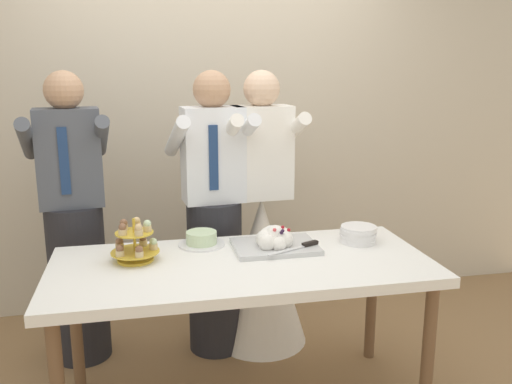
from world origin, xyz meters
TOP-DOWN VIEW (x-y plane):
  - rear_wall at (0.00, 1.37)m, footprint 5.20×0.10m
  - dessert_table at (0.00, 0.00)m, footprint 1.80×0.80m
  - cupcake_stand at (-0.50, 0.12)m, footprint 0.23×0.23m
  - main_cake_tray at (0.20, 0.15)m, footprint 0.42×0.33m
  - plate_stack at (0.65, 0.16)m, footprint 0.19×0.19m
  - round_cake at (-0.16, 0.28)m, footprint 0.24×0.24m
  - person_groom at (-0.05, 0.62)m, footprint 0.50×0.53m
  - person_bride at (0.24, 0.65)m, footprint 0.56×0.56m
  - person_guest at (-0.84, 0.69)m, footprint 0.51×0.54m

SIDE VIEW (x-z plane):
  - person_bride at x=0.24m, z-range -0.25..1.41m
  - dessert_table at x=0.00m, z-range 0.31..1.09m
  - person_groom at x=-0.05m, z-range -0.08..1.58m
  - person_guest at x=-0.84m, z-range -0.08..1.58m
  - round_cake at x=-0.16m, z-range 0.77..0.84m
  - plate_stack at x=0.65m, z-range 0.78..0.86m
  - main_cake_tray at x=0.20m, z-range 0.76..0.88m
  - cupcake_stand at x=-0.50m, z-range 0.76..0.97m
  - rear_wall at x=0.00m, z-range 0.00..2.90m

